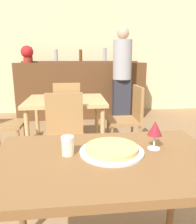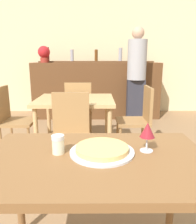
# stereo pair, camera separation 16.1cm
# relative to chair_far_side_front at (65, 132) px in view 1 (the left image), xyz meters

# --- Properties ---
(wall_back) EXTENTS (8.00, 0.05, 2.80)m
(wall_back) POSITION_rel_chair_far_side_front_xyz_m (0.26, 3.01, 0.89)
(wall_back) COLOR beige
(wall_back) RESTS_ON ground_plane
(dining_table_near) EXTENTS (1.17, 0.73, 0.73)m
(dining_table_near) POSITION_rel_chair_far_side_front_xyz_m (0.26, -1.08, 0.14)
(dining_table_near) COLOR brown
(dining_table_near) RESTS_ON ground_plane
(dining_table_far) EXTENTS (0.94, 0.78, 0.74)m
(dining_table_far) POSITION_rel_chair_far_side_front_xyz_m (0.00, 0.56, 0.14)
(dining_table_far) COLOR tan
(dining_table_far) RESTS_ON ground_plane
(bar_counter) EXTENTS (2.60, 0.56, 1.14)m
(bar_counter) POSITION_rel_chair_far_side_front_xyz_m (0.26, 2.50, 0.06)
(bar_counter) COLOR brown
(bar_counter) RESTS_ON ground_plane
(bar_back_shelf) EXTENTS (2.39, 0.24, 0.31)m
(bar_back_shelf) POSITION_rel_chair_far_side_front_xyz_m (0.30, 2.64, 0.68)
(bar_back_shelf) COLOR brown
(bar_back_shelf) RESTS_ON bar_counter
(chair_far_side_front) EXTENTS (0.40, 0.40, 0.88)m
(chair_far_side_front) POSITION_rel_chair_far_side_front_xyz_m (0.00, 0.00, 0.00)
(chair_far_side_front) COLOR olive
(chair_far_side_front) RESTS_ON ground_plane
(chair_far_side_back) EXTENTS (0.40, 0.40, 0.88)m
(chair_far_side_back) POSITION_rel_chair_far_side_front_xyz_m (0.00, 1.12, 0.00)
(chair_far_side_back) COLOR olive
(chair_far_side_back) RESTS_ON ground_plane
(chair_far_side_right) EXTENTS (0.40, 0.40, 0.88)m
(chair_far_side_right) POSITION_rel_chair_far_side_front_xyz_m (0.80, 0.56, 0.00)
(chair_far_side_right) COLOR olive
(chair_far_side_right) RESTS_ON ground_plane
(pizza_tray) EXTENTS (0.34, 0.34, 0.04)m
(pizza_tray) POSITION_rel_chair_far_side_front_xyz_m (0.30, -1.02, 0.24)
(pizza_tray) COLOR silver
(pizza_tray) RESTS_ON dining_table_near
(cheese_shaker) EXTENTS (0.07, 0.07, 0.10)m
(cheese_shaker) POSITION_rel_chair_far_side_front_xyz_m (0.07, -1.03, 0.27)
(cheese_shaker) COLOR beige
(cheese_shaker) RESTS_ON dining_table_near
(person_standing) EXTENTS (0.34, 0.34, 1.76)m
(person_standing) POSITION_rel_chair_far_side_front_xyz_m (0.99, 1.92, 0.45)
(person_standing) COLOR #2D2D38
(person_standing) RESTS_ON ground_plane
(wine_glass) EXTENTS (0.08, 0.08, 0.16)m
(wine_glass) POSITION_rel_chair_far_side_front_xyz_m (0.54, -1.00, 0.34)
(wine_glass) COLOR silver
(wine_glass) RESTS_ON dining_table_near
(potted_plant) EXTENTS (0.24, 0.24, 0.33)m
(potted_plant) POSITION_rel_chair_far_side_front_xyz_m (-0.79, 2.45, 0.81)
(potted_plant) COLOR maroon
(potted_plant) RESTS_ON bar_counter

